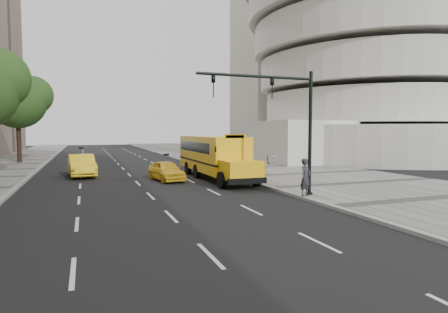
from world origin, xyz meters
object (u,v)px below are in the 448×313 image
object	(u,v)px
taxi_near	(166,171)
pedestrian	(306,177)
tree_c	(19,100)
traffic_signal	(286,117)
school_bus	(213,154)
taxi_far	(82,165)

from	to	relation	value
taxi_near	pedestrian	xyz separation A→B (m)	(5.11, -9.28, 0.41)
tree_c	traffic_signal	size ratio (longest dim) A/B	1.45
school_bus	taxi_near	distance (m)	3.64
school_bus	traffic_signal	distance (m)	9.50
school_bus	taxi_far	world-z (taller)	school_bus
pedestrian	traffic_signal	size ratio (longest dim) A/B	0.30
pedestrian	taxi_near	bearing A→B (deg)	93.99
taxi_far	pedestrian	bearing A→B (deg)	-57.55
school_bus	taxi_far	bearing A→B (deg)	154.53
taxi_near	traffic_signal	world-z (taller)	traffic_signal
taxi_near	pedestrian	size ratio (longest dim) A/B	2.13
school_bus	tree_c	bearing A→B (deg)	130.01
school_bus	traffic_signal	world-z (taller)	traffic_signal
taxi_far	traffic_signal	bearing A→B (deg)	-59.46
taxi_near	school_bus	bearing A→B (deg)	-3.97
taxi_near	tree_c	bearing A→B (deg)	114.37
taxi_near	taxi_far	size ratio (longest dim) A/B	0.81
tree_c	taxi_near	bearing A→B (deg)	-57.57
traffic_signal	taxi_far	bearing A→B (deg)	125.60
taxi_far	pedestrian	world-z (taller)	pedestrian
taxi_far	pedestrian	xyz separation A→B (m)	(10.58, -13.78, 0.27)
taxi_near	traffic_signal	xyz separation A→B (m)	(4.15, -8.93, 3.41)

